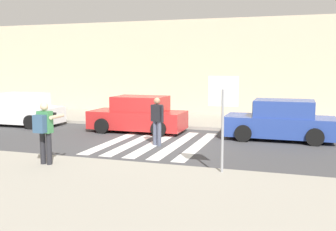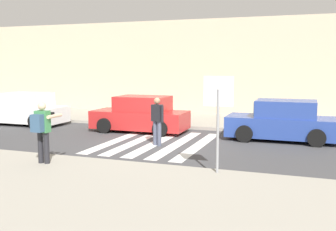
{
  "view_description": "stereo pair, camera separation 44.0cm",
  "coord_description": "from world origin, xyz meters",
  "px_view_note": "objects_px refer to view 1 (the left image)",
  "views": [
    {
      "loc": [
        4.86,
        -13.3,
        2.86
      ],
      "look_at": [
        0.6,
        -0.2,
        1.1
      ],
      "focal_mm": 42.0,
      "sensor_mm": 36.0,
      "label": 1
    },
    {
      "loc": [
        5.27,
        -13.15,
        2.86
      ],
      "look_at": [
        0.6,
        -0.2,
        1.1
      ],
      "focal_mm": 42.0,
      "sensor_mm": 36.0,
      "label": 2
    }
  ],
  "objects_px": {
    "stop_sign": "(223,103)",
    "photographer_with_backpack": "(44,128)",
    "parked_car_red": "(138,115)",
    "parked_car_white": "(20,110)",
    "pedestrian_crossing": "(157,119)",
    "parked_car_blue": "(281,121)"
  },
  "relations": [
    {
      "from": "pedestrian_crossing",
      "to": "stop_sign",
      "type": "bearing_deg",
      "value": -48.1
    },
    {
      "from": "stop_sign",
      "to": "parked_car_blue",
      "type": "relative_size",
      "value": 0.6
    },
    {
      "from": "photographer_with_backpack",
      "to": "parked_car_white",
      "type": "bearing_deg",
      "value": 132.72
    },
    {
      "from": "stop_sign",
      "to": "parked_car_red",
      "type": "relative_size",
      "value": 0.6
    },
    {
      "from": "parked_car_blue",
      "to": "pedestrian_crossing",
      "type": "bearing_deg",
      "value": -148.51
    },
    {
      "from": "stop_sign",
      "to": "parked_car_white",
      "type": "xyz_separation_m",
      "value": [
        -10.83,
        5.81,
        -1.2
      ]
    },
    {
      "from": "stop_sign",
      "to": "parked_car_blue",
      "type": "height_order",
      "value": "stop_sign"
    },
    {
      "from": "photographer_with_backpack",
      "to": "pedestrian_crossing",
      "type": "height_order",
      "value": "photographer_with_backpack"
    },
    {
      "from": "stop_sign",
      "to": "parked_car_white",
      "type": "relative_size",
      "value": 0.6
    },
    {
      "from": "stop_sign",
      "to": "pedestrian_crossing",
      "type": "height_order",
      "value": "stop_sign"
    },
    {
      "from": "stop_sign",
      "to": "photographer_with_backpack",
      "type": "height_order",
      "value": "stop_sign"
    },
    {
      "from": "parked_car_red",
      "to": "parked_car_blue",
      "type": "distance_m",
      "value": 5.92
    },
    {
      "from": "parked_car_red",
      "to": "stop_sign",
      "type": "bearing_deg",
      "value": -51.06
    },
    {
      "from": "pedestrian_crossing",
      "to": "parked_car_blue",
      "type": "relative_size",
      "value": 0.42
    },
    {
      "from": "stop_sign",
      "to": "pedestrian_crossing",
      "type": "bearing_deg",
      "value": 131.9
    },
    {
      "from": "pedestrian_crossing",
      "to": "parked_car_white",
      "type": "bearing_deg",
      "value": 162.14
    },
    {
      "from": "photographer_with_backpack",
      "to": "parked_car_white",
      "type": "height_order",
      "value": "photographer_with_backpack"
    },
    {
      "from": "photographer_with_backpack",
      "to": "parked_car_red",
      "type": "height_order",
      "value": "photographer_with_backpack"
    },
    {
      "from": "stop_sign",
      "to": "parked_car_white",
      "type": "bearing_deg",
      "value": 151.77
    },
    {
      "from": "parked_car_red",
      "to": "parked_car_white",
      "type": "bearing_deg",
      "value": -180.0
    },
    {
      "from": "stop_sign",
      "to": "photographer_with_backpack",
      "type": "bearing_deg",
      "value": -171.22
    },
    {
      "from": "stop_sign",
      "to": "photographer_with_backpack",
      "type": "distance_m",
      "value": 4.89
    }
  ]
}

